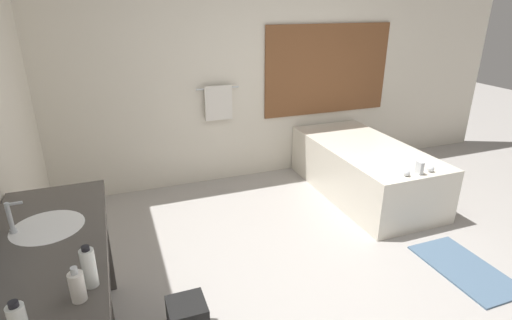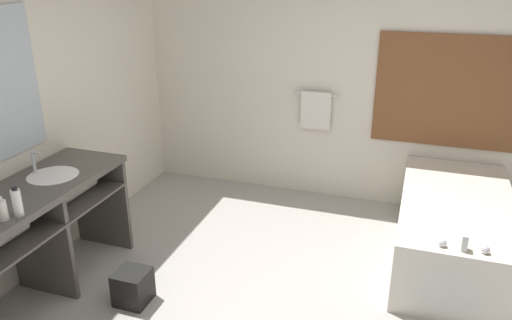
{
  "view_description": "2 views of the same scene",
  "coord_description": "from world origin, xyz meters",
  "px_view_note": "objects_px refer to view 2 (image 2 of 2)",
  "views": [
    {
      "loc": [
        -1.48,
        -2.23,
        2.08
      ],
      "look_at": [
        -0.37,
        0.72,
        0.81
      ],
      "focal_mm": 28.0,
      "sensor_mm": 36.0,
      "label": 1
    },
    {
      "loc": [
        0.73,
        -2.88,
        2.45
      ],
      "look_at": [
        -0.47,
        0.68,
        0.95
      ],
      "focal_mm": 35.0,
      "sensor_mm": 36.0,
      "label": 2
    }
  ],
  "objects_px": {
    "water_bottle_2": "(17,202)",
    "waste_bin": "(133,287)",
    "bathtub": "(454,226)",
    "soap_dispenser": "(2,210)"
  },
  "relations": [
    {
      "from": "bathtub",
      "to": "soap_dispenser",
      "type": "distance_m",
      "value": 3.53
    },
    {
      "from": "water_bottle_2",
      "to": "soap_dispenser",
      "type": "relative_size",
      "value": 1.24
    },
    {
      "from": "bathtub",
      "to": "water_bottle_2",
      "type": "xyz_separation_m",
      "value": [
        -2.79,
        -1.9,
        0.69
      ]
    },
    {
      "from": "water_bottle_2",
      "to": "soap_dispenser",
      "type": "distance_m",
      "value": 0.1
    },
    {
      "from": "bathtub",
      "to": "soap_dispenser",
      "type": "height_order",
      "value": "soap_dispenser"
    },
    {
      "from": "waste_bin",
      "to": "soap_dispenser",
      "type": "bearing_deg",
      "value": -132.93
    },
    {
      "from": "water_bottle_2",
      "to": "waste_bin",
      "type": "xyz_separation_m",
      "value": [
        0.47,
        0.48,
        -0.87
      ]
    },
    {
      "from": "soap_dispenser",
      "to": "waste_bin",
      "type": "height_order",
      "value": "soap_dispenser"
    },
    {
      "from": "soap_dispenser",
      "to": "waste_bin",
      "type": "bearing_deg",
      "value": 47.07
    },
    {
      "from": "bathtub",
      "to": "waste_bin",
      "type": "distance_m",
      "value": 2.73
    }
  ]
}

